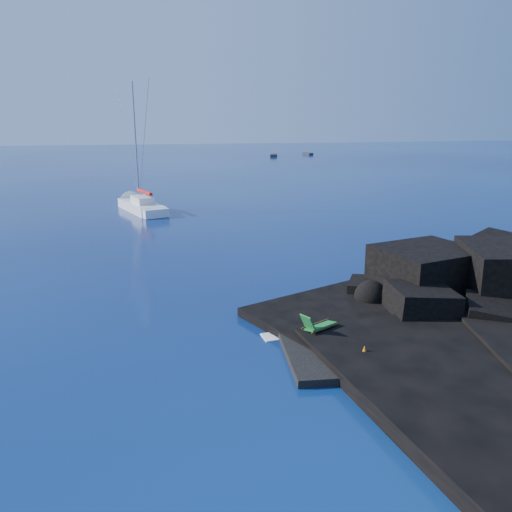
{
  "coord_description": "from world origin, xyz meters",
  "views": [
    {
      "loc": [
        -5.38,
        -18.13,
        9.86
      ],
      "look_at": [
        1.07,
        9.89,
        2.0
      ],
      "focal_mm": 35.0,
      "sensor_mm": 36.0,
      "label": 1
    }
  ],
  "objects_px": {
    "deck_chair": "(320,321)",
    "distant_boat_b": "(308,155)",
    "marker_cone": "(364,351)",
    "sunbather": "(355,331)",
    "distant_boat_a": "(274,157)",
    "sailboat": "(141,211)"
  },
  "relations": [
    {
      "from": "deck_chair",
      "to": "marker_cone",
      "type": "distance_m",
      "value": 2.84
    },
    {
      "from": "deck_chair",
      "to": "marker_cone",
      "type": "height_order",
      "value": "deck_chair"
    },
    {
      "from": "distant_boat_b",
      "to": "marker_cone",
      "type": "bearing_deg",
      "value": -117.13
    },
    {
      "from": "deck_chair",
      "to": "distant_boat_b",
      "type": "bearing_deg",
      "value": 45.78
    },
    {
      "from": "distant_boat_a",
      "to": "deck_chair",
      "type": "bearing_deg",
      "value": -85.01
    },
    {
      "from": "marker_cone",
      "to": "distant_boat_a",
      "type": "xyz_separation_m",
      "value": [
        27.91,
        119.23,
        -0.61
      ]
    },
    {
      "from": "sailboat",
      "to": "sunbather",
      "type": "distance_m",
      "value": 38.33
    },
    {
      "from": "sailboat",
      "to": "distant_boat_b",
      "type": "bearing_deg",
      "value": 42.46
    },
    {
      "from": "deck_chair",
      "to": "distant_boat_a",
      "type": "bearing_deg",
      "value": 50.29
    },
    {
      "from": "sunbather",
      "to": "distant_boat_b",
      "type": "height_order",
      "value": "sunbather"
    },
    {
      "from": "sailboat",
      "to": "sunbather",
      "type": "xyz_separation_m",
      "value": [
        9.32,
        -37.17,
        0.52
      ]
    },
    {
      "from": "sunbather",
      "to": "distant_boat_b",
      "type": "distance_m",
      "value": 128.25
    },
    {
      "from": "sunbather",
      "to": "distant_boat_a",
      "type": "height_order",
      "value": "sunbather"
    },
    {
      "from": "marker_cone",
      "to": "deck_chair",
      "type": "bearing_deg",
      "value": 110.28
    },
    {
      "from": "marker_cone",
      "to": "sunbather",
      "type": "bearing_deg",
      "value": 75.49
    },
    {
      "from": "deck_chair",
      "to": "sunbather",
      "type": "relative_size",
      "value": 1.09
    },
    {
      "from": "sunbather",
      "to": "distant_boat_b",
      "type": "bearing_deg",
      "value": 79.13
    },
    {
      "from": "sunbather",
      "to": "distant_boat_a",
      "type": "distance_m",
      "value": 120.19
    },
    {
      "from": "marker_cone",
      "to": "distant_boat_b",
      "type": "height_order",
      "value": "marker_cone"
    },
    {
      "from": "deck_chair",
      "to": "distant_boat_a",
      "type": "xyz_separation_m",
      "value": [
        28.88,
        116.59,
        -0.97
      ]
    },
    {
      "from": "sailboat",
      "to": "distant_boat_b",
      "type": "height_order",
      "value": "sailboat"
    },
    {
      "from": "deck_chair",
      "to": "distant_boat_a",
      "type": "height_order",
      "value": "deck_chair"
    }
  ]
}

